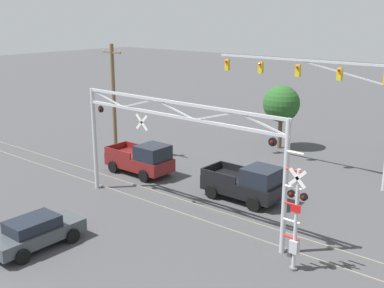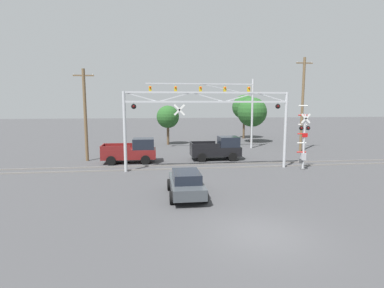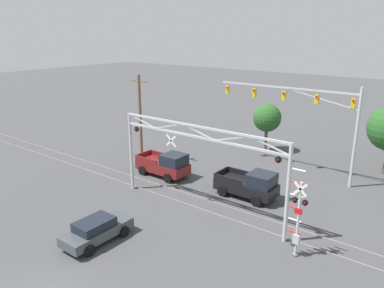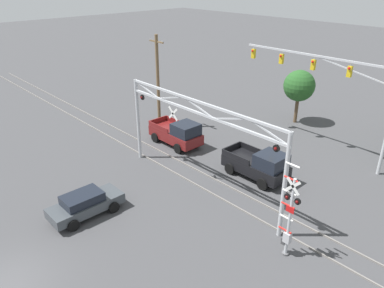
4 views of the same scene
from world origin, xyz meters
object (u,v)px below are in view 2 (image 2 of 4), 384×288
at_px(pickup_truck_following, 133,151).
at_px(background_tree_beyond_span, 244,107).
at_px(traffic_signal_span, 224,99).
at_px(background_tree_far_left_verge, 252,112).
at_px(sedan_waiting, 186,183).
at_px(pickup_truck_lead, 218,149).
at_px(background_tree_far_right_verge, 168,117).
at_px(utility_pole_left, 85,114).
at_px(utility_pole_right, 302,104).
at_px(crossing_gantry, 208,115).
at_px(crossing_signal_mast, 304,143).

xyz_separation_m(pickup_truck_following, background_tree_beyond_span, (15.36, 17.01, 3.67)).
xyz_separation_m(traffic_signal_span, pickup_truck_following, (-9.94, -7.19, -4.70)).
height_order(pickup_truck_following, background_tree_far_left_verge, background_tree_far_left_verge).
bearing_deg(sedan_waiting, pickup_truck_following, 109.49).
xyz_separation_m(pickup_truck_lead, background_tree_far_left_verge, (7.04, 11.51, 3.05)).
distance_m(pickup_truck_following, background_tree_far_right_verge, 12.35).
xyz_separation_m(pickup_truck_lead, utility_pole_left, (-12.10, 0.88, 3.25)).
bearing_deg(utility_pole_left, background_tree_far_left_verge, 29.02).
xyz_separation_m(pickup_truck_following, utility_pole_right, (17.94, 4.25, 4.16)).
relative_size(pickup_truck_following, background_tree_far_right_verge, 0.94).
height_order(crossing_gantry, background_tree_beyond_span, background_tree_beyond_span).
distance_m(utility_pole_right, background_tree_far_left_verge, 8.41).
relative_size(crossing_signal_mast, background_tree_far_left_verge, 0.84).
xyz_separation_m(utility_pole_left, background_tree_far_left_verge, (19.14, 10.62, -0.20)).
xyz_separation_m(crossing_signal_mast, utility_pole_left, (-17.81, 6.03, 2.17)).
bearing_deg(crossing_gantry, utility_pole_left, 154.09).
distance_m(sedan_waiting, background_tree_beyond_span, 30.03).
relative_size(traffic_signal_span, utility_pole_right, 1.22).
distance_m(crossing_gantry, sedan_waiting, 8.01).
distance_m(pickup_truck_following, background_tree_beyond_span, 23.22).
xyz_separation_m(pickup_truck_following, background_tree_far_left_verge, (14.92, 12.02, 3.05)).
xyz_separation_m(crossing_gantry, utility_pole_right, (11.85, 7.86, 0.88)).
bearing_deg(pickup_truck_following, background_tree_far_left_verge, 38.85).
height_order(crossing_gantry, utility_pole_right, utility_pole_right).
distance_m(pickup_truck_lead, background_tree_far_right_verge, 12.04).
bearing_deg(crossing_signal_mast, background_tree_far_left_verge, 85.43).
height_order(pickup_truck_following, sedan_waiting, pickup_truck_following).
height_order(sedan_waiting, utility_pole_right, utility_pole_right).
relative_size(traffic_signal_span, background_tree_far_right_verge, 2.48).
xyz_separation_m(crossing_gantry, traffic_signal_span, (3.85, 10.80, 1.41)).
distance_m(utility_pole_right, background_tree_far_right_verge, 16.09).
relative_size(traffic_signal_span, pickup_truck_following, 2.64).
height_order(utility_pole_right, background_tree_far_right_verge, utility_pole_right).
bearing_deg(background_tree_beyond_span, background_tree_far_right_verge, -154.81).
bearing_deg(crossing_gantry, pickup_truck_lead, 66.61).
xyz_separation_m(utility_pole_left, background_tree_far_right_verge, (7.90, 10.12, -0.75)).
xyz_separation_m(crossing_signal_mast, sedan_waiting, (-9.93, -5.73, -1.36)).
bearing_deg(utility_pole_left, crossing_gantry, -25.91).
distance_m(sedan_waiting, utility_pole_right, 20.90).
xyz_separation_m(pickup_truck_lead, pickup_truck_following, (-7.88, -0.52, 0.00)).
height_order(pickup_truck_following, utility_pole_left, utility_pole_left).
xyz_separation_m(pickup_truck_following, sedan_waiting, (3.67, -10.36, -0.28)).
bearing_deg(traffic_signal_span, utility_pole_right, -20.18).
bearing_deg(crossing_gantry, crossing_signal_mast, -7.75).
height_order(utility_pole_left, background_tree_far_left_verge, utility_pole_left).
bearing_deg(utility_pole_right, crossing_signal_mast, -116.09).
relative_size(pickup_truck_lead, utility_pole_left, 0.56).
bearing_deg(background_tree_beyond_span, traffic_signal_span, -118.90).
distance_m(sedan_waiting, background_tree_far_left_verge, 25.27).
height_order(utility_pole_left, background_tree_far_right_verge, utility_pole_left).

